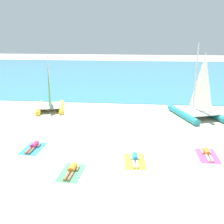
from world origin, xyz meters
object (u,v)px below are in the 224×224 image
sunbather_leftmost (34,146)px  sunbather_rightmost (207,153)px  sailboat_yellow (50,102)px  towel_center_right (135,161)px  sunbather_center_right (135,159)px  towel_center_left (72,173)px  towel_rightmost (207,156)px  towel_leftmost (33,149)px  sailboat_teal (197,107)px  sunbather_center_left (72,170)px

sunbather_leftmost → sunbather_rightmost: size_ratio=1.00×
sailboat_yellow → towel_center_right: size_ratio=2.50×
sunbather_center_right → sunbather_rightmost: (4.03, 1.08, 0.00)m
towel_center_left → sunbather_leftmost: bearing=138.4°
towel_rightmost → sailboat_yellow: bearing=145.3°
towel_leftmost → sunbather_center_right: sunbather_center_right is taller
sunbather_leftmost → towel_center_left: 3.98m
sailboat_teal → towel_leftmost: bearing=-165.9°
sunbather_leftmost → towel_center_right: sunbather_leftmost is taller
towel_center_right → sunbather_center_right: 0.14m
towel_center_left → sailboat_yellow: bearing=113.1°
sunbather_center_left → towel_center_right: 3.42m
towel_center_left → sunbather_rightmost: bearing=20.8°
sunbather_leftmost → sunbather_center_right: size_ratio=1.00×
sunbather_center_right → towel_rightmost: 4.16m
towel_center_left → towel_rightmost: size_ratio=1.00×
sunbather_center_right → towel_rightmost: bearing=9.6°
towel_rightmost → sunbather_rightmost: (-0.00, 0.07, 0.13)m
towel_center_right → sunbather_center_left: bearing=-154.3°
towel_center_right → towel_rightmost: size_ratio=1.00×
towel_center_left → towel_center_right: size_ratio=1.00×
sailboat_yellow → sailboat_teal: size_ratio=0.81×
sailboat_yellow → sunbather_leftmost: bearing=-93.7°
towel_center_left → sunbather_rightmost: sunbather_rightmost is taller
towel_center_right → sunbather_rightmost: sunbather_rightmost is taller
towel_center_left → sunbather_center_right: (3.07, 1.61, 0.13)m
sailboat_yellow → sailboat_teal: sailboat_teal is taller
towel_center_right → sunbather_center_right: size_ratio=1.21×
towel_leftmost → towel_rightmost: (10.08, 0.06, 0.00)m
sunbather_rightmost → towel_center_left: bearing=-159.5°
sunbather_rightmost → sailboat_yellow: bearing=145.3°
sunbather_center_left → towel_rightmost: sunbather_center_left is taller
sunbather_leftmost → towel_center_right: 6.15m
towel_center_right → towel_rightmost: (4.02, 1.08, 0.00)m
sunbather_rightmost → towel_leftmost: bearing=-179.6°
sailboat_yellow → sunbather_center_right: size_ratio=3.03×
sailboat_yellow → towel_center_left: 11.66m
towel_rightmost → towel_leftmost: bearing=-179.7°
sailboat_teal → sunbather_center_left: sailboat_teal is taller
sailboat_teal → towel_center_left: (-7.89, -10.00, -0.86)m
sunbather_leftmost → towel_rightmost: sunbather_leftmost is taller
towel_center_left → sunbather_rightmost: 7.60m
towel_center_left → sunbather_center_left: 0.14m
sailboat_yellow → sunbather_center_left: sailboat_yellow is taller
sunbather_center_right → sailboat_teal: bearing=55.6°
sunbather_rightmost → sunbather_leftmost: bearing=-180.0°
towel_center_left → sunbather_center_right: sunbather_center_right is taller
towel_center_right → sunbather_center_right: bearing=94.5°
sunbather_leftmost → towel_center_right: (6.05, -1.09, -0.13)m
towel_center_right → sunbather_rightmost: 4.18m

